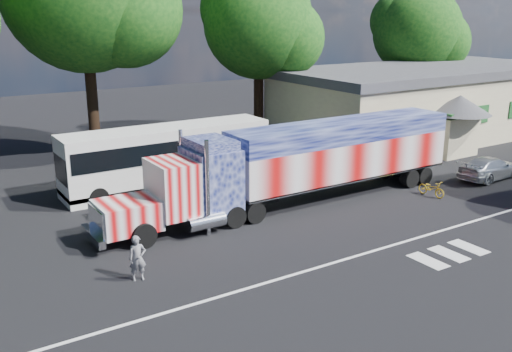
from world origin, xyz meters
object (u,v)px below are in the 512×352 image
woman (137,258)px  tree_ne_a (261,24)px  coach_bus (168,156)px  semi_truck (304,161)px  parked_car (489,168)px  bicycle (431,188)px  tree_far_ne (419,32)px

woman → tree_ne_a: tree_ne_a is taller
woman → coach_bus: bearing=71.1°
semi_truck → coach_bus: bearing=126.4°
parked_car → bicycle: parked_car is taller
tree_far_ne → tree_ne_a: bearing=-178.9°
coach_bus → woman: coach_bus is taller
parked_car → bicycle: 5.25m
coach_bus → tree_ne_a: size_ratio=0.93×
semi_truck → woman: semi_truck is taller
tree_ne_a → woman: bearing=-133.9°
parked_car → woman: bearing=90.1°
parked_car → tree_ne_a: size_ratio=0.36×
semi_truck → tree_far_ne: (22.12, 13.23, 5.30)m
coach_bus → parked_car: size_ratio=2.59×
woman → semi_truck: bearing=30.8°
semi_truck → woman: bearing=-160.2°
semi_truck → coach_bus: (-4.47, 6.07, -0.42)m
bicycle → parked_car: bearing=-0.7°
bicycle → tree_ne_a: tree_ne_a is taller
woman → bicycle: size_ratio=1.07×
semi_truck → tree_ne_a: tree_ne_a is taller
parked_car → tree_far_ne: bearing=-37.9°
woman → tree_far_ne: bearing=38.6°
tree_ne_a → tree_far_ne: (16.25, 0.31, -0.82)m
semi_truck → parked_car: bearing=-11.4°
bicycle → tree_far_ne: tree_far_ne is taller
semi_truck → woman: (-10.02, -3.61, -1.30)m
parked_car → tree_far_ne: (10.70, 15.54, 6.79)m
coach_bus → bicycle: bearing=-39.4°
coach_bus → tree_far_ne: tree_far_ne is taller
tree_ne_a → tree_far_ne: size_ratio=1.08×
parked_car → woman: (-21.44, -1.31, 0.19)m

